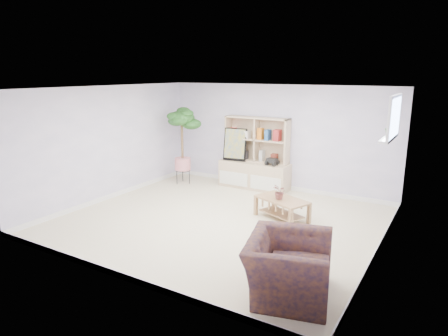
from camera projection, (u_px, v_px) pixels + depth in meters
The scene contains 14 objects.
floor at pixel (220, 221), 7.36m from camera, with size 5.50×5.00×0.01m, color beige.
ceiling at pixel (220, 88), 6.79m from camera, with size 5.50×5.00×0.01m, color silver.
walls at pixel (220, 157), 7.07m from camera, with size 5.51×5.01×2.40m.
baseboard at pixel (220, 218), 7.34m from camera, with size 5.50×5.00×0.10m, color white, non-canonical shape.
window at pixel (395, 118), 6.02m from camera, with size 0.10×0.98×0.68m, color #C3DAFF, non-canonical shape.
window_sill at pixel (389, 138), 6.13m from camera, with size 0.14×1.00×0.04m, color white.
storage_unit at pixel (255, 153), 9.25m from camera, with size 1.66×0.56×1.66m, color tan, non-canonical shape.
poster at pixel (235, 144), 9.38m from camera, with size 0.55×0.13×0.77m, color #DCB60C, non-canonical shape.
toy_truck at pixel (272, 161), 8.96m from camera, with size 0.34×0.23×0.18m, color black, non-canonical shape.
coffee_table at pixel (282, 209), 7.39m from camera, with size 0.97×0.53×0.40m, color #9C754A, non-canonical shape.
table_plant at pixel (280, 192), 7.28m from camera, with size 0.25×0.22×0.28m, color #22481F.
floor_tree at pixel (182, 146), 9.62m from camera, with size 0.68×0.68×1.85m, color #1C4E1B, non-canonical shape.
armchair at pixel (288, 263), 4.84m from camera, with size 1.12×0.98×0.83m, color #151639.
sill_plant at pixel (390, 128), 6.15m from camera, with size 0.15×0.12×0.27m, color #1C4E1B.
Camera 1 is at (3.61, -5.91, 2.68)m, focal length 32.00 mm.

